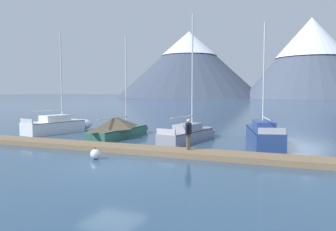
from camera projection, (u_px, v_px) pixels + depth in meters
The scene contains 10 objects.
ground_plane at pixel (112, 168), 14.92m from camera, with size 700.00×700.00×0.00m, color #2D4C6B.
mountain_west_summit at pixel (189, 64), 200.28m from camera, with size 87.43×87.43×40.01m.
mountain_central_massif at pixel (311, 56), 176.03m from camera, with size 70.57×70.57×43.03m.
dock at pixel (153, 151), 18.53m from camera, with size 27.42×3.35×0.30m.
sailboat_nearest_berth at pixel (60, 125), 28.01m from camera, with size 2.90×6.66×8.54m.
sailboat_second_berth at pixel (119, 127), 25.09m from camera, with size 2.00×7.25×7.90m.
sailboat_mid_dock_port at pixel (191, 133), 23.33m from camera, with size 2.28×6.98×8.90m.
sailboat_mid_dock_starboard at pixel (262, 134), 21.76m from camera, with size 3.57×7.16×7.96m.
person_on_dock at pixel (188, 132), 17.92m from camera, with size 0.22×0.59×1.69m.
mooring_buoy_channel_marker at pixel (95, 154), 16.87m from camera, with size 0.52×0.52×0.60m.
Camera 1 is at (8.52, -12.26, 3.46)m, focal length 35.11 mm.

